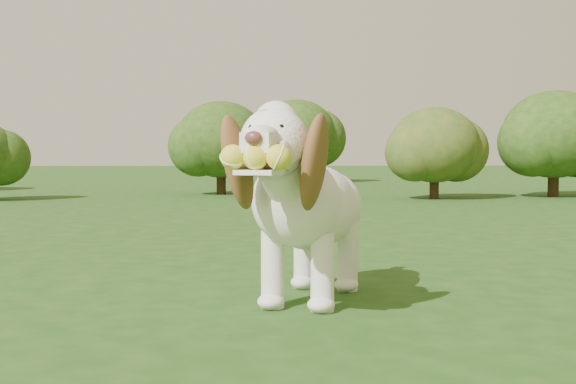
{
  "coord_description": "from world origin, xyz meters",
  "views": [
    {
      "loc": [
        -0.49,
        -2.95,
        0.68
      ],
      "look_at": [
        -0.33,
        0.05,
        0.52
      ],
      "focal_mm": 45.0,
      "sensor_mm": 36.0,
      "label": 1
    }
  ],
  "objects": [
    {
      "name": "ground",
      "position": [
        0.0,
        0.0,
        0.0
      ],
      "size": [
        80.0,
        80.0,
        0.0
      ],
      "primitive_type": "plane",
      "color": "#1B4112",
      "rests_on": "ground"
    },
    {
      "name": "shrub_c",
      "position": [
        2.29,
        7.85,
        0.82
      ],
      "size": [
        1.35,
        1.35,
        1.4
      ],
      "color": "#382314",
      "rests_on": "ground"
    },
    {
      "name": "shrub_d",
      "position": [
        4.32,
        8.27,
        1.0
      ],
      "size": [
        1.63,
        1.63,
        1.69
      ],
      "color": "#382314",
      "rests_on": "ground"
    },
    {
      "name": "shrub_i",
      "position": [
        0.6,
        14.41,
        1.18
      ],
      "size": [
        1.93,
        1.93,
        2.0
      ],
      "color": "#382314",
      "rests_on": "ground"
    },
    {
      "name": "dog",
      "position": [
        -0.24,
        0.31,
        0.47
      ],
      "size": [
        0.78,
        1.34,
        0.89
      ],
      "rotation": [
        0.0,
        0.0,
        -0.35
      ],
      "color": "white",
      "rests_on": "ground"
    },
    {
      "name": "shrub_b",
      "position": [
        -0.99,
        9.3,
        0.93
      ],
      "size": [
        1.52,
        1.52,
        1.58
      ],
      "color": "#382314",
      "rests_on": "ground"
    }
  ]
}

